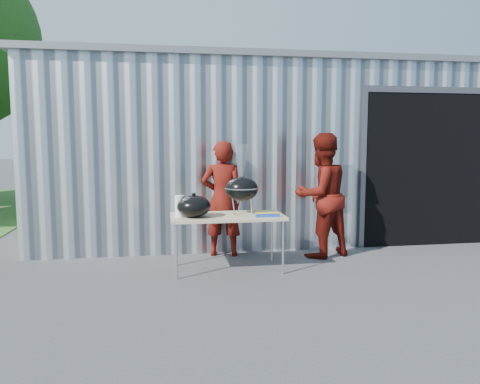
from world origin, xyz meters
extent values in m
plane|color=#3C3C3E|center=(0.00, 0.00, 0.00)|extent=(80.00, 80.00, 0.00)
cube|color=silver|center=(0.80, 4.70, 1.50)|extent=(8.00, 6.00, 3.00)
cube|color=slate|center=(0.80, 4.70, 3.05)|extent=(8.20, 6.20, 0.10)
cube|color=black|center=(3.30, 2.27, 1.25)|extent=(2.40, 1.20, 2.50)
cube|color=#4C4C51|center=(3.30, 1.70, 2.55)|extent=(2.52, 0.08, 0.10)
cube|color=tan|center=(-0.28, 0.74, 0.73)|extent=(1.50, 0.75, 0.04)
cylinder|color=silver|center=(-0.97, 0.42, 0.35)|extent=(0.03, 0.03, 0.71)
cylinder|color=silver|center=(0.41, 0.42, 0.35)|extent=(0.03, 0.03, 0.71)
cylinder|color=silver|center=(-0.97, 1.05, 0.35)|extent=(0.03, 0.03, 0.71)
cylinder|color=silver|center=(0.41, 1.05, 0.35)|extent=(0.03, 0.03, 0.71)
ellipsoid|color=black|center=(-0.07, 0.80, 1.09)|extent=(0.45, 0.45, 0.34)
cylinder|color=silver|center=(-0.07, 0.80, 1.10)|extent=(0.46, 0.46, 0.02)
cylinder|color=silver|center=(-0.07, 0.80, 1.12)|extent=(0.43, 0.43, 0.01)
cylinder|color=silver|center=(-0.07, 0.94, 0.87)|extent=(0.02, 0.02, 0.24)
cylinder|color=silver|center=(-0.19, 0.73, 0.87)|extent=(0.02, 0.02, 0.24)
cylinder|color=silver|center=(0.05, 0.73, 0.87)|extent=(0.02, 0.02, 0.24)
cylinder|color=#BC6443|center=(-0.21, 0.80, 1.13)|extent=(0.02, 0.14, 0.02)
cylinder|color=#BC6443|center=(-0.18, 0.80, 1.13)|extent=(0.02, 0.14, 0.02)
cylinder|color=#BC6443|center=(-0.15, 0.80, 1.13)|extent=(0.02, 0.14, 0.02)
cylinder|color=#BC6443|center=(-0.12, 0.80, 1.13)|extent=(0.02, 0.14, 0.02)
cylinder|color=#BC6443|center=(-0.08, 0.80, 1.13)|extent=(0.02, 0.14, 0.02)
cylinder|color=#BC6443|center=(-0.05, 0.80, 1.13)|extent=(0.02, 0.14, 0.02)
cylinder|color=#BC6443|center=(-0.02, 0.80, 1.13)|extent=(0.02, 0.14, 0.02)
cylinder|color=#BC6443|center=(0.01, 0.80, 1.13)|extent=(0.02, 0.14, 0.02)
cylinder|color=#BC6443|center=(0.04, 0.80, 1.13)|extent=(0.02, 0.14, 0.02)
cylinder|color=#BC6443|center=(0.07, 0.80, 1.13)|extent=(0.02, 0.14, 0.02)
cone|color=silver|center=(-0.07, 0.80, 1.42)|extent=(0.20, 0.20, 0.55)
ellipsoid|color=black|center=(-0.73, 0.64, 0.89)|extent=(0.44, 0.44, 0.29)
cylinder|color=black|center=(-0.73, 0.64, 1.05)|extent=(0.05, 0.05, 0.03)
cylinder|color=white|center=(-0.91, 0.69, 0.89)|extent=(0.12, 0.12, 0.28)
cube|color=white|center=(-0.83, 0.96, 0.80)|extent=(0.20, 0.15, 0.10)
cube|color=#1A43AE|center=(0.22, 0.49, 0.78)|extent=(0.32, 0.05, 0.05)
cube|color=yellow|center=(0.22, 0.49, 0.81)|extent=(0.32, 0.05, 0.01)
imported|color=#530F09|center=(-0.23, 1.55, 0.87)|extent=(0.70, 0.53, 1.73)
imported|color=#530F09|center=(1.21, 1.24, 0.93)|extent=(1.09, 0.97, 1.85)
camera|label=1|loc=(-1.13, -5.37, 1.75)|focal=35.00mm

